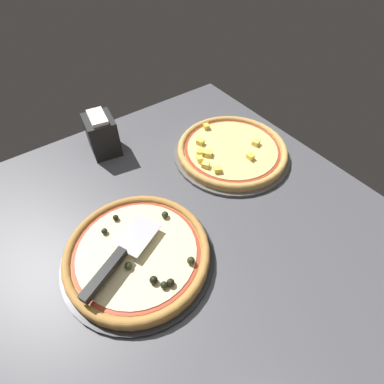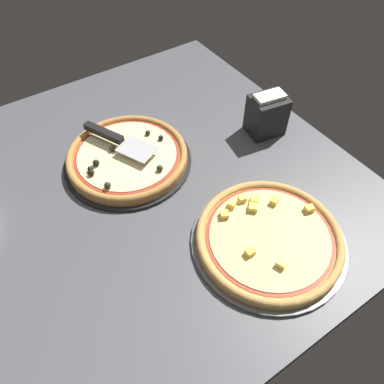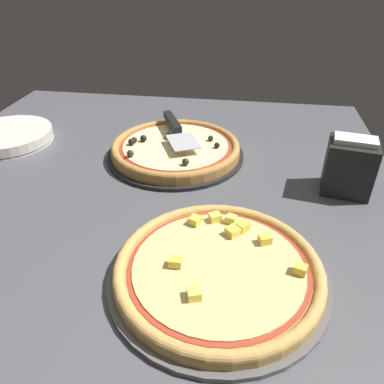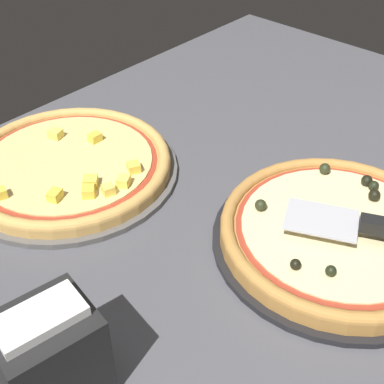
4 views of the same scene
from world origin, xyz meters
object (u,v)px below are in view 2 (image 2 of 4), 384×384
Objects in this scene: pizza_front at (127,156)px; serving_spatula at (111,136)px; napkin_holder at (267,114)px; pizza_back at (269,237)px.

serving_spatula is (1.37, -6.45, 3.51)cm from pizza_front.
serving_spatula is 47.40cm from napkin_holder.
serving_spatula is (17.17, -50.32, 3.87)cm from pizza_back.
napkin_holder is at bearing 158.01° from serving_spatula.
napkin_holder reaches higher than pizza_front.
napkin_holder is (-43.95, 17.75, 0.35)cm from serving_spatula.
pizza_front is at bearing -70.20° from pizza_back.
napkin_holder reaches higher than pizza_back.
pizza_front is at bearing 102.02° from serving_spatula.
pizza_front is 46.63cm from pizza_back.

